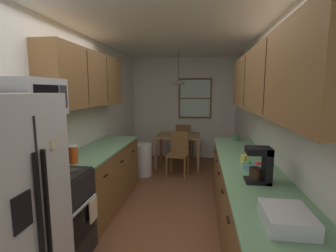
{
  "coord_description": "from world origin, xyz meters",
  "views": [
    {
      "loc": [
        0.46,
        -2.64,
        1.73
      ],
      "look_at": [
        -0.08,
        1.23,
        1.16
      ],
      "focal_mm": 26.08,
      "sensor_mm": 36.0,
      "label": 1
    }
  ],
  "objects_px": {
    "dining_chair_near": "(179,152)",
    "storage_canister": "(73,154)",
    "microwave_over_range": "(33,97)",
    "dining_table": "(178,140)",
    "trash_bin": "(144,160)",
    "stove_range": "(53,218)",
    "dish_rack": "(287,218)",
    "mug_spare": "(235,138)",
    "fruit_bowl": "(253,166)",
    "coffee_maker": "(262,164)",
    "mug_by_coffeemaker": "(244,159)",
    "table_serving_bowl": "(176,134)",
    "dining_chair_far": "(184,140)"
  },
  "relations": [
    {
      "from": "mug_by_coffeemaker",
      "to": "table_serving_bowl",
      "type": "distance_m",
      "value": 2.71
    },
    {
      "from": "stove_range",
      "to": "mug_spare",
      "type": "height_order",
      "value": "stove_range"
    },
    {
      "from": "trash_bin",
      "to": "coffee_maker",
      "type": "bearing_deg",
      "value": -55.53
    },
    {
      "from": "dining_chair_near",
      "to": "table_serving_bowl",
      "type": "bearing_deg",
      "value": 102.01
    },
    {
      "from": "trash_bin",
      "to": "mug_spare",
      "type": "bearing_deg",
      "value": -18.83
    },
    {
      "from": "microwave_over_range",
      "to": "storage_canister",
      "type": "height_order",
      "value": "microwave_over_range"
    },
    {
      "from": "coffee_maker",
      "to": "dining_chair_near",
      "type": "bearing_deg",
      "value": 111.17
    },
    {
      "from": "microwave_over_range",
      "to": "mug_spare",
      "type": "distance_m",
      "value": 3.04
    },
    {
      "from": "dining_table",
      "to": "dining_chair_far",
      "type": "xyz_separation_m",
      "value": [
        0.09,
        0.61,
        -0.12
      ]
    },
    {
      "from": "coffee_maker",
      "to": "mug_by_coffeemaker",
      "type": "xyz_separation_m",
      "value": [
        -0.05,
        0.62,
        -0.13
      ]
    },
    {
      "from": "dining_chair_far",
      "to": "coffee_maker",
      "type": "relative_size",
      "value": 2.77
    },
    {
      "from": "dining_table",
      "to": "table_serving_bowl",
      "type": "bearing_deg",
      "value": -124.75
    },
    {
      "from": "trash_bin",
      "to": "table_serving_bowl",
      "type": "distance_m",
      "value": 0.97
    },
    {
      "from": "microwave_over_range",
      "to": "dining_table",
      "type": "distance_m",
      "value": 3.64
    },
    {
      "from": "stove_range",
      "to": "dining_chair_near",
      "type": "relative_size",
      "value": 1.22
    },
    {
      "from": "fruit_bowl",
      "to": "dining_chair_near",
      "type": "bearing_deg",
      "value": 114.4
    },
    {
      "from": "coffee_maker",
      "to": "dish_rack",
      "type": "relative_size",
      "value": 0.96
    },
    {
      "from": "microwave_over_range",
      "to": "dining_table",
      "type": "bearing_deg",
      "value": 72.4
    },
    {
      "from": "dish_rack",
      "to": "dining_chair_near",
      "type": "bearing_deg",
      "value": 106.54
    },
    {
      "from": "mug_spare",
      "to": "fruit_bowl",
      "type": "relative_size",
      "value": 0.55
    },
    {
      "from": "dining_chair_far",
      "to": "coffee_maker",
      "type": "distance_m",
      "value": 3.95
    },
    {
      "from": "table_serving_bowl",
      "to": "stove_range",
      "type": "bearing_deg",
      "value": -105.33
    },
    {
      "from": "dining_chair_near",
      "to": "storage_canister",
      "type": "height_order",
      "value": "storage_canister"
    },
    {
      "from": "trash_bin",
      "to": "stove_range",
      "type": "bearing_deg",
      "value": -96.4
    },
    {
      "from": "coffee_maker",
      "to": "table_serving_bowl",
      "type": "xyz_separation_m",
      "value": [
        -1.11,
        3.11,
        -0.31
      ]
    },
    {
      "from": "fruit_bowl",
      "to": "dining_table",
      "type": "bearing_deg",
      "value": 110.77
    },
    {
      "from": "dining_chair_far",
      "to": "coffee_maker",
      "type": "xyz_separation_m",
      "value": [
        0.98,
        -3.79,
        0.57
      ]
    },
    {
      "from": "microwave_over_range",
      "to": "mug_spare",
      "type": "bearing_deg",
      "value": 43.63
    },
    {
      "from": "fruit_bowl",
      "to": "table_serving_bowl",
      "type": "xyz_separation_m",
      "value": [
        -1.12,
        2.75,
        -0.17
      ]
    },
    {
      "from": "dining_table",
      "to": "trash_bin",
      "type": "distance_m",
      "value": 0.99
    },
    {
      "from": "mug_spare",
      "to": "fruit_bowl",
      "type": "xyz_separation_m",
      "value": [
        -0.01,
        -1.53,
        -0.01
      ]
    },
    {
      "from": "mug_spare",
      "to": "table_serving_bowl",
      "type": "relative_size",
      "value": 0.68
    },
    {
      "from": "dining_table",
      "to": "coffee_maker",
      "type": "xyz_separation_m",
      "value": [
        1.06,
        -3.18,
        0.45
      ]
    },
    {
      "from": "storage_canister",
      "to": "dish_rack",
      "type": "xyz_separation_m",
      "value": [
        1.99,
        -1.06,
        -0.05
      ]
    },
    {
      "from": "trash_bin",
      "to": "mug_by_coffeemaker",
      "type": "xyz_separation_m",
      "value": [
        1.66,
        -1.86,
        0.62
      ]
    },
    {
      "from": "dining_chair_near",
      "to": "stove_range",
      "type": "bearing_deg",
      "value": -110.32
    },
    {
      "from": "stove_range",
      "to": "microwave_over_range",
      "type": "relative_size",
      "value": 1.87
    },
    {
      "from": "storage_canister",
      "to": "fruit_bowl",
      "type": "relative_size",
      "value": 0.98
    },
    {
      "from": "fruit_bowl",
      "to": "mug_spare",
      "type": "bearing_deg",
      "value": 89.48
    },
    {
      "from": "dining_chair_near",
      "to": "fruit_bowl",
      "type": "distance_m",
      "value": 2.47
    },
    {
      "from": "storage_canister",
      "to": "mug_by_coffeemaker",
      "type": "height_order",
      "value": "storage_canister"
    },
    {
      "from": "storage_canister",
      "to": "mug_by_coffeemaker",
      "type": "xyz_separation_m",
      "value": [
        1.96,
        0.3,
        -0.06
      ]
    },
    {
      "from": "coffee_maker",
      "to": "trash_bin",
      "type": "bearing_deg",
      "value": 124.47
    },
    {
      "from": "stove_range",
      "to": "storage_canister",
      "type": "xyz_separation_m",
      "value": [
        -0.01,
        0.46,
        0.53
      ]
    },
    {
      "from": "dining_table",
      "to": "table_serving_bowl",
      "type": "xyz_separation_m",
      "value": [
        -0.05,
        -0.07,
        0.14
      ]
    },
    {
      "from": "dish_rack",
      "to": "mug_by_coffeemaker",
      "type": "bearing_deg",
      "value": 91.37
    },
    {
      "from": "fruit_bowl",
      "to": "dish_rack",
      "type": "relative_size",
      "value": 0.63
    },
    {
      "from": "trash_bin",
      "to": "coffee_maker",
      "type": "relative_size",
      "value": 2.01
    },
    {
      "from": "dining_chair_near",
      "to": "dining_chair_far",
      "type": "bearing_deg",
      "value": 89.03
    },
    {
      "from": "fruit_bowl",
      "to": "microwave_over_range",
      "type": "bearing_deg",
      "value": -166.71
    }
  ]
}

